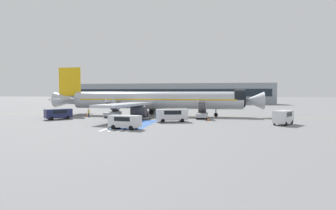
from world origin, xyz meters
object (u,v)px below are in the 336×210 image
service_van_2 (125,121)px  ground_crew_1 (89,112)px  boarding_stairs_forward (202,114)px  service_van_1 (283,116)px  baggage_cart (144,118)px  airliner (153,100)px  traffic_cone_1 (208,119)px  ground_crew_2 (146,113)px  service_van_0 (58,113)px  terminal_building (164,94)px  ground_crew_0 (171,114)px  traffic_cone_0 (87,115)px  service_van_3 (172,114)px  fuel_tanker (153,103)px  boarding_stairs_aft (113,112)px

service_van_2 → ground_crew_1: 21.58m
boarding_stairs_forward → service_van_1: (13.03, -8.17, 0.36)m
service_van_1 → baggage_cart: size_ratio=1.57×
airliner → traffic_cone_1: 15.02m
boarding_stairs_forward → ground_crew_2: 11.22m
service_van_0 → ground_crew_1: 6.65m
baggage_cart → terminal_building: 78.39m
ground_crew_0 → traffic_cone_0: size_ratio=3.19×
traffic_cone_1 → baggage_cart: bearing=178.9°
airliner → ground_crew_2: (-0.34, -5.01, -2.39)m
ground_crew_2 → terminal_building: (-9.84, 74.58, 3.76)m
service_van_0 → ground_crew_1: bearing=100.7°
service_van_1 → ground_crew_0: service_van_1 is taller
traffic_cone_1 → service_van_2: bearing=-130.2°
traffic_cone_0 → service_van_3: bearing=-22.6°
service_van_1 → baggage_cart: service_van_1 is taller
airliner → service_van_1: airliner is taller
fuel_tanker → traffic_cone_0: fuel_tanker is taller
service_van_1 → traffic_cone_0: size_ratio=8.99×
service_van_3 → ground_crew_1: (-18.68, 6.55, -0.37)m
service_van_2 → ground_crew_2: service_van_2 is taller
service_van_1 → terminal_building: bearing=-33.9°
ground_crew_0 → ground_crew_2: bearing=-99.9°
traffic_cone_1 → ground_crew_2: bearing=165.4°
service_van_0 → service_van_3: size_ratio=0.85×
airliner → fuel_tanker: bearing=-167.3°
ground_crew_1 → boarding_stairs_forward: bearing=90.0°
service_van_3 → traffic_cone_0: 21.63m
service_van_2 → traffic_cone_0: 23.75m
traffic_cone_0 → traffic_cone_1: bearing=-11.2°
boarding_stairs_aft → service_van_0: 10.48m
boarding_stairs_aft → traffic_cone_0: (-6.45, 1.34, -0.73)m
service_van_3 → boarding_stairs_forward: bearing=-53.4°
service_van_2 → service_van_3: bearing=-16.8°
terminal_building → service_van_2: bearing=-83.1°
ground_crew_1 → traffic_cone_1: bearing=81.0°
boarding_stairs_forward → boarding_stairs_aft: bearing=-180.0°
service_van_2 → terminal_building: (-11.09, 91.11, 3.62)m
ground_crew_2 → ground_crew_1: bearing=-32.9°
service_van_0 → baggage_cart: (16.02, 2.59, -0.93)m
service_van_2 → traffic_cone_0: bearing=48.5°
ground_crew_1 → terminal_building: size_ratio=0.02×
ground_crew_0 → terminal_building: (-15.05, 75.28, 3.83)m
service_van_1 → service_van_2: bearing=54.9°
boarding_stairs_forward → service_van_2: bearing=-120.3°
boarding_stairs_aft → service_van_3: boarding_stairs_aft is taller
airliner → service_van_3: airliner is taller
ground_crew_1 → terminal_building: 74.56m
boarding_stairs_forward → fuel_tanker: 35.65m
service_van_2 → baggage_cart: (-0.94, 13.51, -0.90)m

